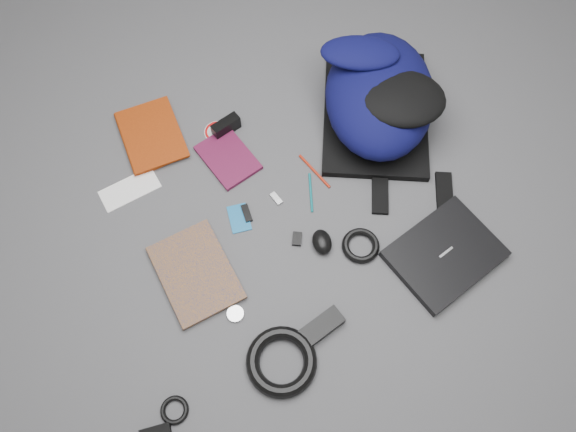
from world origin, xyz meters
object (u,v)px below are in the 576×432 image
object	(u,v)px
textbook_red	(124,145)
power_brick	(321,327)
dvd_case	(228,158)
comic_book	(164,289)
mouse	(322,242)
compact_camera	(226,127)
backpack	(379,95)
laptop	(445,254)

from	to	relation	value
textbook_red	power_brick	world-z (taller)	power_brick
dvd_case	power_brick	world-z (taller)	power_brick
comic_book	mouse	world-z (taller)	mouse
compact_camera	mouse	xyz separation A→B (m)	(0.17, -0.49, -0.01)
dvd_case	mouse	bearing A→B (deg)	-82.19
backpack	power_brick	world-z (taller)	backpack
textbook_red	compact_camera	size ratio (longest dim) A/B	2.61
backpack	compact_camera	xyz separation A→B (m)	(-0.50, 0.10, -0.09)
power_brick	dvd_case	bearing A→B (deg)	81.13
textbook_red	mouse	world-z (taller)	mouse
comic_book	compact_camera	size ratio (longest dim) A/B	2.89
backpack	compact_camera	distance (m)	0.51
mouse	power_brick	size ratio (longest dim) A/B	0.62
dvd_case	power_brick	xyz separation A→B (m)	(0.10, -0.62, 0.01)
textbook_red	comic_book	bearing A→B (deg)	-92.68
dvd_case	comic_book	bearing A→B (deg)	-147.64
mouse	power_brick	bearing A→B (deg)	-104.20
laptop	compact_camera	xyz separation A→B (m)	(-0.51, 0.64, 0.01)
power_brick	comic_book	bearing A→B (deg)	129.68
textbook_red	mouse	distance (m)	0.73
mouse	dvd_case	bearing A→B (deg)	122.31
textbook_red	compact_camera	bearing A→B (deg)	-11.85
laptop	comic_book	distance (m)	0.85
laptop	power_brick	size ratio (longest dim) A/B	2.36
textbook_red	dvd_case	distance (m)	0.35
compact_camera	textbook_red	bearing A→B (deg)	152.83
comic_book	mouse	size ratio (longest dim) A/B	3.44
comic_book	backpack	bearing A→B (deg)	14.98
textbook_red	power_brick	distance (m)	0.88
textbook_red	compact_camera	distance (m)	0.34
dvd_case	mouse	world-z (taller)	mouse
compact_camera	power_brick	distance (m)	0.73
comic_book	mouse	bearing A→B (deg)	-11.07
laptop	textbook_red	bearing A→B (deg)	122.02
comic_book	laptop	bearing A→B (deg)	-20.89
compact_camera	comic_book	bearing A→B (deg)	-143.74
compact_camera	dvd_case	bearing A→B (deg)	-122.82
dvd_case	laptop	bearing A→B (deg)	-63.85
comic_book	power_brick	bearing A→B (deg)	-42.11
compact_camera	power_brick	xyz separation A→B (m)	(0.08, -0.73, -0.01)
comic_book	power_brick	distance (m)	0.48
textbook_red	compact_camera	xyz separation A→B (m)	(0.34, -0.05, 0.01)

